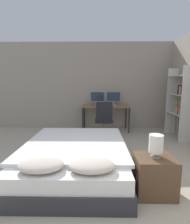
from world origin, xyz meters
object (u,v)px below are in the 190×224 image
Objects in this scene: computer_mouse at (115,106)px; office_chair at (104,123)px; monitor_left at (97,97)px; monitor_right at (113,97)px; nightstand at (154,175)px; bookshelf at (181,101)px; bed at (75,157)px; keyboard at (106,106)px; desk at (106,109)px; bedside_lamp at (156,144)px.

computer_mouse is 0.07× the size of office_chair.
office_chair is at bearing -79.13° from monitor_left.
nightstand is at bearing -85.70° from monitor_right.
nightstand is 0.27× the size of bookshelf.
monitor_right reaches higher than bed.
keyboard is at bearing -59.13° from monitor_left.
monitor_left is 0.46× the size of office_chair.
keyboard is (-0.25, -0.42, -0.23)m from monitor_right.
computer_mouse is at bearing -38.44° from desk.
bookshelf reaches higher than bed.
monitor_right is at bearing 59.13° from keyboard.
desk is 2.06m from bookshelf.
bookshelf is (2.49, 1.77, 0.77)m from bed.
keyboard is (0.61, 2.32, 0.55)m from bed.
monitor_left reaches higher than office_chair.
bed is 4.67× the size of monitor_right.
desk is at bearing -40.14° from monitor_left.
monitor_left is 6.40× the size of computer_mouse.
bookshelf is at bearing 35.42° from bed.
keyboard is 4.91× the size of computer_mouse.
nightstand is 2.84m from bookshelf.
nightstand is at bearing -28.07° from bed.
nightstand is 1.13× the size of monitor_left.
monitor_right is at bearing 94.30° from nightstand.
office_chair is at bearing -108.99° from monitor_right.
keyboard is at bearing 99.78° from bedside_lamp.
computer_mouse reaches higher than keyboard.
monitor_left is 1.00× the size of monitor_right.
bed is 2.54m from computer_mouse.
monitor_right is 1.30× the size of keyboard.
monitor_left is at bearing 180.00° from monitor_right.
bedside_lamp is at bearing -77.27° from monitor_left.
office_chair reaches higher than keyboard.
bed is 2.87m from monitor_left.
office_chair reaches higher than bedside_lamp.
computer_mouse is (0.26, -0.21, 0.12)m from desk.
office_chair is (-0.32, -0.93, -0.61)m from monitor_right.
bed is 4.14× the size of nightstand.
bookshelf is at bearing -18.66° from computer_mouse.
bedside_lamp is 3.16m from desk.
office_chair is (-0.57, 2.39, 0.15)m from nightstand.
bedside_lamp reaches higher than nightstand.
computer_mouse is at bearing 94.70° from bedside_lamp.
monitor_right is at bearing 149.37° from bookshelf.
monitor_right is at bearing 72.62° from bed.
bed is 1.89m from office_chair.
bed is 1.25m from nightstand.
keyboard is 1.97m from bookshelf.
monitor_left is at bearing 100.87° from office_chair.
monitor_left reaches higher than desk.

